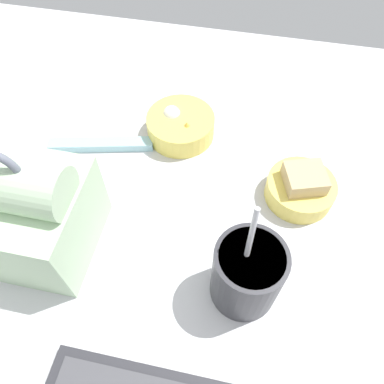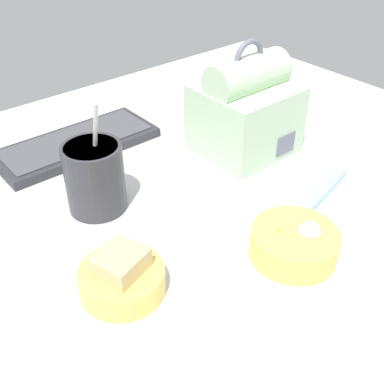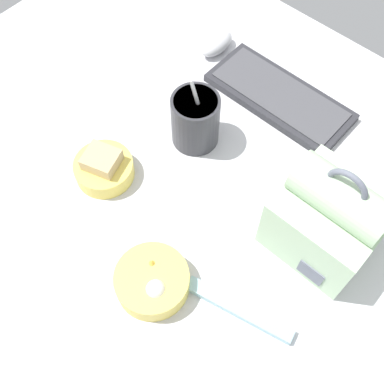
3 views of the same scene
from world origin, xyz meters
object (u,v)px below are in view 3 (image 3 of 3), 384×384
object	(u,v)px
bento_bowl_snacks	(152,281)
soup_cup	(195,119)
lunch_bag	(330,218)
bento_bowl_sandwich	(104,167)
computer_mouse	(217,44)
chopstick_case	(239,310)
keyboard	(279,97)

from	to	relation	value
bento_bowl_snacks	soup_cup	bearing A→B (deg)	118.73
lunch_bag	soup_cup	xyz separation A→B (cm)	(-31.83, 1.88, -2.36)
bento_bowl_sandwich	computer_mouse	bearing A→B (deg)	98.14
bento_bowl_sandwich	chopstick_case	xyz separation A→B (cm)	(36.68, -3.63, -1.64)
soup_cup	bento_bowl_sandwich	size ratio (longest dim) A/B	1.68
bento_bowl_snacks	lunch_bag	bearing A→B (deg)	58.51
soup_cup	lunch_bag	bearing A→B (deg)	-3.38
keyboard	lunch_bag	world-z (taller)	lunch_bag
bento_bowl_snacks	chopstick_case	size ratio (longest dim) A/B	0.66
computer_mouse	soup_cup	bearing A→B (deg)	-59.39
computer_mouse	keyboard	bearing A→B (deg)	-7.01
keyboard	bento_bowl_snacks	bearing A→B (deg)	-79.60
bento_bowl_snacks	keyboard	bearing A→B (deg)	100.40
soup_cup	chopstick_case	bearing A→B (deg)	-36.79
bento_bowl_sandwich	chopstick_case	distance (cm)	36.90
bento_bowl_snacks	computer_mouse	bearing A→B (deg)	119.56
bento_bowl_sandwich	bento_bowl_snacks	size ratio (longest dim) A/B	0.90
bento_bowl_sandwich	chopstick_case	world-z (taller)	bento_bowl_sandwich
keyboard	soup_cup	size ratio (longest dim) A/B	1.64
bento_bowl_sandwich	bento_bowl_snacks	bearing A→B (deg)	-23.70
keyboard	computer_mouse	size ratio (longest dim) A/B	3.44
bento_bowl_snacks	computer_mouse	xyz separation A→B (cm)	(-28.58, 50.39, -0.36)
lunch_bag	keyboard	bearing A→B (deg)	139.46
bento_bowl_snacks	chopstick_case	distance (cm)	15.36
chopstick_case	bento_bowl_snacks	bearing A→B (deg)	-155.30
chopstick_case	keyboard	bearing A→B (deg)	118.62
soup_cup	computer_mouse	size ratio (longest dim) A/B	2.10
keyboard	computer_mouse	world-z (taller)	computer_mouse
lunch_bag	bento_bowl_snacks	world-z (taller)	lunch_bag
lunch_bag	soup_cup	bearing A→B (deg)	176.62
keyboard	computer_mouse	distance (cm)	19.95
soup_cup	bento_bowl_sandwich	xyz separation A→B (cm)	(-7.23, -18.40, -3.57)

